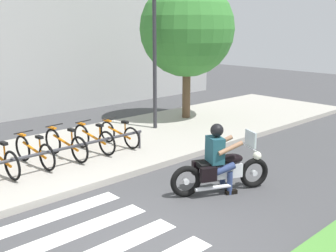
{
  "coord_description": "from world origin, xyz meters",
  "views": [
    {
      "loc": [
        -3.7,
        -4.58,
        3.29
      ],
      "look_at": [
        2.29,
        1.88,
        1.08
      ],
      "focal_mm": 42.72,
      "sensor_mm": 36.0,
      "label": 1
    }
  ],
  "objects_px": {
    "bicycle_3": "(66,144)",
    "bike_rack": "(62,150)",
    "motorcycle": "(222,170)",
    "tree_near_rack": "(187,29)",
    "bicycle_2": "(34,151)",
    "bicycle_5": "(119,134)",
    "street_lamp": "(155,44)",
    "rider": "(219,153)",
    "bicycle_4": "(94,139)"
  },
  "relations": [
    {
      "from": "rider",
      "to": "street_lamp",
      "type": "bearing_deg",
      "value": 63.9
    },
    {
      "from": "street_lamp",
      "to": "tree_near_rack",
      "type": "height_order",
      "value": "tree_near_rack"
    },
    {
      "from": "bicycle_3",
      "to": "bike_rack",
      "type": "height_order",
      "value": "bicycle_3"
    },
    {
      "from": "bicycle_2",
      "to": "bicycle_4",
      "type": "height_order",
      "value": "bicycle_4"
    },
    {
      "from": "rider",
      "to": "tree_near_rack",
      "type": "xyz_separation_m",
      "value": [
        3.96,
        4.82,
        2.36
      ]
    },
    {
      "from": "bicycle_2",
      "to": "bicycle_5",
      "type": "xyz_separation_m",
      "value": [
        2.39,
        0.0,
        -0.02
      ]
    },
    {
      "from": "street_lamp",
      "to": "bicycle_2",
      "type": "bearing_deg",
      "value": -169.61
    },
    {
      "from": "rider",
      "to": "bike_rack",
      "type": "height_order",
      "value": "rider"
    },
    {
      "from": "bicycle_4",
      "to": "bike_rack",
      "type": "relative_size",
      "value": 0.36
    },
    {
      "from": "rider",
      "to": "bicycle_4",
      "type": "bearing_deg",
      "value": 99.56
    },
    {
      "from": "bicycle_4",
      "to": "tree_near_rack",
      "type": "relative_size",
      "value": 0.34
    },
    {
      "from": "motorcycle",
      "to": "tree_near_rack",
      "type": "bearing_deg",
      "value": 51.28
    },
    {
      "from": "bicycle_5",
      "to": "bike_rack",
      "type": "bearing_deg",
      "value": -164.4
    },
    {
      "from": "motorcycle",
      "to": "bicycle_3",
      "type": "bearing_deg",
      "value": 111.97
    },
    {
      "from": "bicycle_3",
      "to": "bicycle_5",
      "type": "relative_size",
      "value": 1.13
    },
    {
      "from": "motorcycle",
      "to": "bicycle_4",
      "type": "height_order",
      "value": "motorcycle"
    },
    {
      "from": "bicycle_5",
      "to": "motorcycle",
      "type": "bearing_deg",
      "value": -91.84
    },
    {
      "from": "bike_rack",
      "to": "tree_near_rack",
      "type": "xyz_separation_m",
      "value": [
        5.76,
        1.75,
        2.61
      ]
    },
    {
      "from": "tree_near_rack",
      "to": "bicycle_4",
      "type": "bearing_deg",
      "value": -165.28
    },
    {
      "from": "bicycle_2",
      "to": "bicycle_5",
      "type": "distance_m",
      "value": 2.39
    },
    {
      "from": "motorcycle",
      "to": "bicycle_5",
      "type": "distance_m",
      "value": 3.66
    },
    {
      "from": "bicycle_5",
      "to": "tree_near_rack",
      "type": "xyz_separation_m",
      "value": [
        3.77,
        1.2,
        2.7
      ]
    },
    {
      "from": "bicycle_4",
      "to": "bicycle_5",
      "type": "distance_m",
      "value": 0.8
    },
    {
      "from": "bike_rack",
      "to": "tree_near_rack",
      "type": "distance_m",
      "value": 6.56
    },
    {
      "from": "rider",
      "to": "bicycle_2",
      "type": "xyz_separation_m",
      "value": [
        -2.2,
        3.62,
        -0.33
      ]
    },
    {
      "from": "motorcycle",
      "to": "bicycle_5",
      "type": "xyz_separation_m",
      "value": [
        0.12,
        3.65,
        0.02
      ]
    },
    {
      "from": "bicycle_5",
      "to": "street_lamp",
      "type": "xyz_separation_m",
      "value": [
        1.98,
        0.8,
        2.29
      ]
    },
    {
      "from": "bicycle_4",
      "to": "bike_rack",
      "type": "bearing_deg",
      "value": -155.07
    },
    {
      "from": "bicycle_3",
      "to": "bicycle_4",
      "type": "distance_m",
      "value": 0.8
    },
    {
      "from": "bicycle_2",
      "to": "tree_near_rack",
      "type": "relative_size",
      "value": 0.35
    },
    {
      "from": "bicycle_5",
      "to": "street_lamp",
      "type": "height_order",
      "value": "street_lamp"
    },
    {
      "from": "bike_rack",
      "to": "bicycle_4",
      "type": "bearing_deg",
      "value": 24.93
    },
    {
      "from": "bicycle_2",
      "to": "street_lamp",
      "type": "bearing_deg",
      "value": 10.39
    },
    {
      "from": "rider",
      "to": "bicycle_2",
      "type": "height_order",
      "value": "rider"
    },
    {
      "from": "rider",
      "to": "tree_near_rack",
      "type": "bearing_deg",
      "value": 50.58
    },
    {
      "from": "bicycle_2",
      "to": "bicycle_4",
      "type": "relative_size",
      "value": 1.01
    },
    {
      "from": "bicycle_2",
      "to": "street_lamp",
      "type": "distance_m",
      "value": 4.98
    },
    {
      "from": "bicycle_5",
      "to": "bicycle_4",
      "type": "bearing_deg",
      "value": -179.95
    },
    {
      "from": "motorcycle",
      "to": "tree_near_rack",
      "type": "distance_m",
      "value": 6.79
    },
    {
      "from": "motorcycle",
      "to": "rider",
      "type": "bearing_deg",
      "value": 152.75
    },
    {
      "from": "bicycle_3",
      "to": "street_lamp",
      "type": "distance_m",
      "value": 4.3
    },
    {
      "from": "motorcycle",
      "to": "bicycle_2",
      "type": "height_order",
      "value": "motorcycle"
    },
    {
      "from": "rider",
      "to": "bicycle_3",
      "type": "height_order",
      "value": "rider"
    },
    {
      "from": "motorcycle",
      "to": "bicycle_5",
      "type": "relative_size",
      "value": 1.3
    },
    {
      "from": "bicycle_4",
      "to": "tree_near_rack",
      "type": "bearing_deg",
      "value": 14.72
    },
    {
      "from": "motorcycle",
      "to": "tree_near_rack",
      "type": "height_order",
      "value": "tree_near_rack"
    },
    {
      "from": "bicycle_2",
      "to": "street_lamp",
      "type": "height_order",
      "value": "street_lamp"
    },
    {
      "from": "bicycle_2",
      "to": "bicycle_4",
      "type": "xyz_separation_m",
      "value": [
        1.59,
        -0.0,
        0.0
      ]
    },
    {
      "from": "tree_near_rack",
      "to": "bicycle_2",
      "type": "bearing_deg",
      "value": -168.98
    },
    {
      "from": "motorcycle",
      "to": "bike_rack",
      "type": "relative_size",
      "value": 0.44
    }
  ]
}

